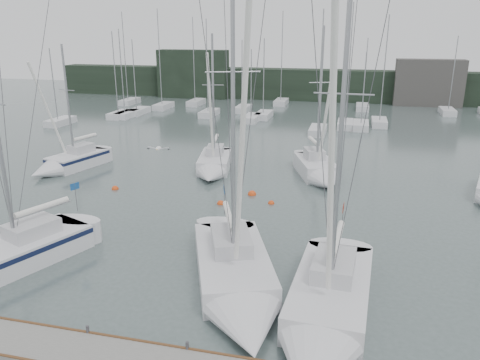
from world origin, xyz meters
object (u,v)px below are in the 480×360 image
Objects in this scene: buoy_a at (221,204)px; buoy_d at (252,195)px; sailboat_mid_a at (66,164)px; buoy_c at (115,189)px; sailboat_mid_b at (213,167)px; buoy_b at (271,204)px; sailboat_near_center at (239,289)px; sailboat_near_right at (325,320)px; sailboat_mid_c at (320,172)px.

buoy_a is 2.89m from buoy_d.
sailboat_mid_a is 21.46× the size of buoy_c.
buoy_b is at bearing -54.83° from sailboat_mid_b.
sailboat_near_center is 17.65m from buoy_c.
sailboat_near_right is 1.40× the size of sailboat_mid_a.
buoy_b is (5.89, -5.72, -0.57)m from sailboat_mid_b.
buoy_d is (16.50, -2.21, -0.59)m from sailboat_mid_a.
sailboat_near_center is 18.45m from sailboat_mid_c.
sailboat_near_center is 1.50× the size of sailboat_mid_a.
sailboat_near_center is 12.20m from buoy_b.
sailboat_near_center reaches higher than sailboat_near_right.
sailboat_mid_c is 6.50m from buoy_d.
sailboat_near_center is at bearing -80.39° from sailboat_mid_b.
sailboat_near_center is 19.07m from sailboat_mid_b.
sailboat_near_center reaches higher than buoy_a.
sailboat_near_right is at bearing -71.59° from buoy_b.
sailboat_mid_b is 7.11m from buoy_a.
sailboat_mid_a reaches higher than buoy_a.
sailboat_mid_b reaches higher than sailboat_mid_a.
buoy_a is (2.54, -6.61, -0.57)m from sailboat_mid_b.
sailboat_mid_a is 15.51m from buoy_a.
sailboat_near_right reaches higher than buoy_b.
buoy_c is 10.26m from buoy_d.
buoy_d is at bearing 115.90° from sailboat_near_right.
sailboat_near_center is at bearing -44.56° from buoy_c.
buoy_a reaches higher than buoy_b.
buoy_d is at bearing 6.94° from buoy_c.
sailboat_mid_a is at bearing 146.26° from sailboat_near_right.
sailboat_mid_c is at bearing 22.08° from sailboat_mid_a.
sailboat_mid_b is at bearing 135.84° from buoy_b.
sailboat_near_right is at bearing -22.02° from sailboat_mid_a.
buoy_c is at bearing 114.15° from sailboat_near_center.
buoy_a is at bearing -7.39° from buoy_c.
sailboat_near_right is 1.25× the size of sailboat_mid_c.
sailboat_near_center is at bearing -80.09° from buoy_d.
buoy_c is at bearing -13.42° from sailboat_mid_a.
sailboat_mid_b is at bearing 134.72° from buoy_d.
sailboat_mid_a is 7.21m from buoy_c.
sailboat_mid_a is at bearing 168.59° from buoy_b.
buoy_a is at bearing -150.22° from sailboat_mid_c.
sailboat_mid_a is at bearing 118.73° from sailboat_near_center.
sailboat_near_center is 32.16× the size of buoy_c.
sailboat_mid_c is at bearing -7.72° from sailboat_mid_b.
buoy_b is at bearing -1.04° from buoy_c.
buoy_d is (-4.43, -4.71, -0.62)m from sailboat_mid_c.
sailboat_mid_c reaches higher than buoy_a.
buoy_c is at bearing -147.92° from sailboat_mid_b.
sailboat_near_center is 33.57× the size of buoy_a.
buoy_c is (6.31, -3.45, -0.59)m from sailboat_mid_a.
buoy_c is (-12.57, 12.38, -0.58)m from sailboat_near_center.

